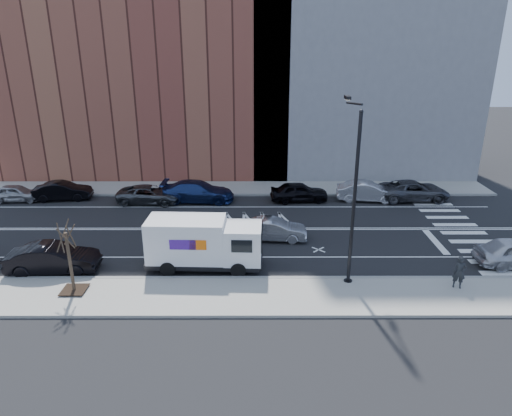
{
  "coord_description": "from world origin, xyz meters",
  "views": [
    {
      "loc": [
        2.13,
        -28.52,
        12.04
      ],
      "look_at": [
        2.18,
        0.29,
        1.4
      ],
      "focal_mm": 32.0,
      "sensor_mm": 36.0,
      "label": 1
    }
  ],
  "objects_px": {
    "far_parked_b": "(63,191)",
    "fedex_van": "(203,243)",
    "far_parked_a": "(16,193)",
    "driving_sedan": "(273,229)",
    "pedestrian": "(459,272)"
  },
  "relations": [
    {
      "from": "far_parked_a",
      "to": "driving_sedan",
      "type": "bearing_deg",
      "value": -114.29
    },
    {
      "from": "far_parked_a",
      "to": "pedestrian",
      "type": "distance_m",
      "value": 32.33
    },
    {
      "from": "driving_sedan",
      "to": "pedestrian",
      "type": "relative_size",
      "value": 2.47
    },
    {
      "from": "far_parked_b",
      "to": "fedex_van",
      "type": "bearing_deg",
      "value": -139.85
    },
    {
      "from": "far_parked_b",
      "to": "pedestrian",
      "type": "distance_m",
      "value": 29.33
    },
    {
      "from": "fedex_van",
      "to": "far_parked_b",
      "type": "bearing_deg",
      "value": 139.12
    },
    {
      "from": "fedex_van",
      "to": "pedestrian",
      "type": "distance_m",
      "value": 13.44
    },
    {
      "from": "far_parked_a",
      "to": "driving_sedan",
      "type": "distance_m",
      "value": 21.42
    },
    {
      "from": "fedex_van",
      "to": "driving_sedan",
      "type": "xyz_separation_m",
      "value": [
        4.03,
        3.85,
        -0.84
      ]
    },
    {
      "from": "pedestrian",
      "to": "far_parked_a",
      "type": "bearing_deg",
      "value": 174.05
    },
    {
      "from": "far_parked_a",
      "to": "far_parked_b",
      "type": "relative_size",
      "value": 0.89
    },
    {
      "from": "driving_sedan",
      "to": "pedestrian",
      "type": "bearing_deg",
      "value": -120.7
    },
    {
      "from": "driving_sedan",
      "to": "far_parked_b",
      "type": "bearing_deg",
      "value": 68.47
    },
    {
      "from": "fedex_van",
      "to": "far_parked_a",
      "type": "relative_size",
      "value": 1.64
    },
    {
      "from": "fedex_van",
      "to": "far_parked_a",
      "type": "height_order",
      "value": "fedex_van"
    }
  ]
}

